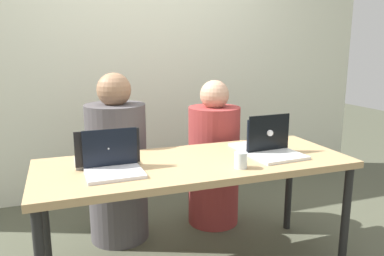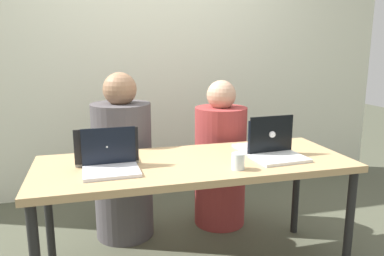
{
  "view_description": "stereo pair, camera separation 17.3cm",
  "coord_description": "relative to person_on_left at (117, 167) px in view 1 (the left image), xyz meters",
  "views": [
    {
      "loc": [
        -0.73,
        -1.96,
        1.36
      ],
      "look_at": [
        0.0,
        0.07,
        0.9
      ],
      "focal_mm": 35.0,
      "sensor_mm": 36.0,
      "label": 1
    },
    {
      "loc": [
        -0.57,
        -2.01,
        1.36
      ],
      "look_at": [
        0.0,
        0.07,
        0.9
      ],
      "focal_mm": 35.0,
      "sensor_mm": 36.0,
      "label": 2
    }
  ],
  "objects": [
    {
      "name": "back_wall",
      "position": [
        0.37,
        0.9,
        0.67
      ],
      "size": [
        4.72,
        0.1,
        2.4
      ],
      "primitive_type": "cube",
      "color": "silver",
      "rests_on": "ground"
    },
    {
      "name": "desk",
      "position": [
        0.37,
        -0.6,
        0.12
      ],
      "size": [
        1.82,
        0.69,
        0.72
      ],
      "color": "tan",
      "rests_on": "ground"
    },
    {
      "name": "person_on_left",
      "position": [
        0.0,
        0.0,
        0.0
      ],
      "size": [
        0.47,
        0.47,
        1.2
      ],
      "rotation": [
        0.0,
        0.0,
        3.01
      ],
      "color": "#4B474A",
      "rests_on": "ground"
    },
    {
      "name": "person_on_right",
      "position": [
        0.74,
        0.0,
        -0.03
      ],
      "size": [
        0.48,
        0.48,
        1.13
      ],
      "rotation": [
        0.0,
        0.0,
        2.87
      ],
      "color": "#973332",
      "rests_on": "ground"
    },
    {
      "name": "laptop_front_left",
      "position": [
        -0.11,
        -0.66,
        0.23
      ],
      "size": [
        0.3,
        0.26,
        0.22
      ],
      "rotation": [
        0.0,
        0.0,
        0.02
      ],
      "color": "silver",
      "rests_on": "desk"
    },
    {
      "name": "laptop_back_right",
      "position": [
        0.85,
        -0.52,
        0.24
      ],
      "size": [
        0.31,
        0.29,
        0.24
      ],
      "rotation": [
        0.0,
        0.0,
        3.21
      ],
      "color": "#B3B1BB",
      "rests_on": "desk"
    },
    {
      "name": "laptop_front_right",
      "position": [
        0.85,
        -0.67,
        0.23
      ],
      "size": [
        0.32,
        0.27,
        0.22
      ],
      "rotation": [
        0.0,
        0.0,
        0.07
      ],
      "color": "silver",
      "rests_on": "desk"
    },
    {
      "name": "laptop_back_left",
      "position": [
        -0.12,
        -0.49,
        0.23
      ],
      "size": [
        0.35,
        0.25,
        0.21
      ],
      "rotation": [
        0.0,
        0.0,
        3.13
      ],
      "color": "#B2B4B6",
      "rests_on": "desk"
    },
    {
      "name": "water_glass_right",
      "position": [
        0.55,
        -0.81,
        0.22
      ],
      "size": [
        0.07,
        0.07,
        0.09
      ],
      "color": "silver",
      "rests_on": "desk"
    }
  ]
}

